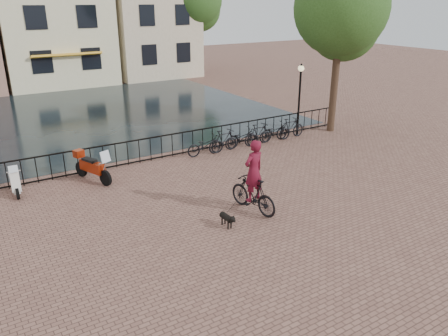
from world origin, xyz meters
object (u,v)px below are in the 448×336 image
dog (227,219)px  motorcycle (92,164)px  cyclist (253,181)px  scooter (14,177)px  lamp_post (300,88)px

dog → motorcycle: (-2.34, 5.62, 0.45)m
cyclist → scooter: bearing=-50.8°
dog → scooter: scooter is taller
dog → motorcycle: bearing=110.4°
motorcycle → lamp_post: bearing=-17.4°
motorcycle → scooter: size_ratio=1.43×
lamp_post → scooter: lamp_post is taller
scooter → dog: bearing=-47.5°
lamp_post → scooter: (-13.03, -0.20, -1.75)m
lamp_post → dog: bearing=-142.8°
motorcycle → scooter: bearing=153.2°
lamp_post → motorcycle: bearing=-177.2°
cyclist → scooter: 8.32m
cyclist → dog: cyclist is taller
dog → cyclist: bearing=16.6°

